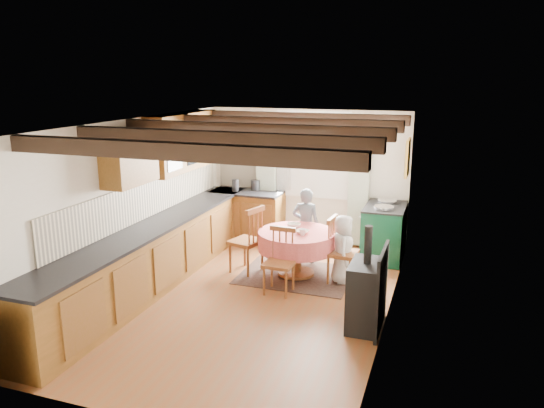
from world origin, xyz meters
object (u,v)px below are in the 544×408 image
at_px(child_far, 306,226).
at_px(cup, 303,232).
at_px(child_right, 343,249).
at_px(aga_range, 384,232).
at_px(chair_left, 246,239).
at_px(chair_near, 279,262).
at_px(chair_right, 343,251).
at_px(cast_iron_stove, 367,278).
at_px(dining_table, 296,254).

xyz_separation_m(child_far, cup, (0.16, -0.77, 0.13)).
bearing_deg(cup, child_right, 12.29).
bearing_deg(child_right, aga_range, -30.96).
distance_m(aga_range, child_far, 1.33).
height_order(aga_range, child_right, child_right).
bearing_deg(chair_left, child_right, 108.23).
bearing_deg(child_right, chair_near, 120.44).
relative_size(chair_right, cast_iron_stove, 0.77).
distance_m(child_far, cup, 0.80).
bearing_deg(chair_near, chair_left, 141.78).
relative_size(chair_near, child_right, 0.91).
relative_size(chair_near, cast_iron_stove, 0.72).
height_order(aga_range, cast_iron_stove, cast_iron_stove).
distance_m(dining_table, cup, 0.45).
bearing_deg(chair_near, child_far, 91.13).
distance_m(chair_near, child_far, 1.33).
bearing_deg(chair_near, aga_range, 59.99).
height_order(child_far, child_right, child_far).
xyz_separation_m(dining_table, cup, (0.13, -0.15, 0.40)).
relative_size(chair_left, child_right, 1.03).
bearing_deg(aga_range, chair_right, -109.10).
bearing_deg(child_far, aga_range, -154.59).
bearing_deg(dining_table, chair_right, -3.24).
relative_size(dining_table, chair_near, 1.25).
bearing_deg(dining_table, cast_iron_stove, -46.73).
relative_size(chair_near, aga_range, 0.93).
height_order(child_right, cup, child_right).
height_order(chair_left, chair_right, chair_left).
bearing_deg(chair_right, child_far, 53.14).
xyz_separation_m(chair_left, child_right, (1.50, 0.06, -0.02)).
distance_m(chair_right, child_right, 0.03).
bearing_deg(cup, aga_range, 53.35).
bearing_deg(child_right, chair_left, 80.83).
height_order(dining_table, cast_iron_stove, cast_iron_stove).
distance_m(dining_table, child_far, 0.68).
bearing_deg(cast_iron_stove, aga_range, 92.46).
distance_m(dining_table, cast_iron_stove, 1.86).
xyz_separation_m(chair_left, cup, (0.92, -0.07, 0.22)).
height_order(chair_near, child_right, child_right).
height_order(chair_right, child_right, child_right).
xyz_separation_m(chair_left, aga_range, (1.94, 1.30, -0.07)).
bearing_deg(aga_range, child_right, -109.48).
bearing_deg(chair_near, child_right, 43.85).
relative_size(chair_near, cup, 9.07).
bearing_deg(dining_table, aga_range, 46.65).
distance_m(child_right, cup, 0.64).
height_order(chair_near, chair_right, chair_right).
height_order(chair_left, child_far, child_far).
bearing_deg(aga_range, cast_iron_stove, -87.54).
bearing_deg(chair_left, child_far, 148.89).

